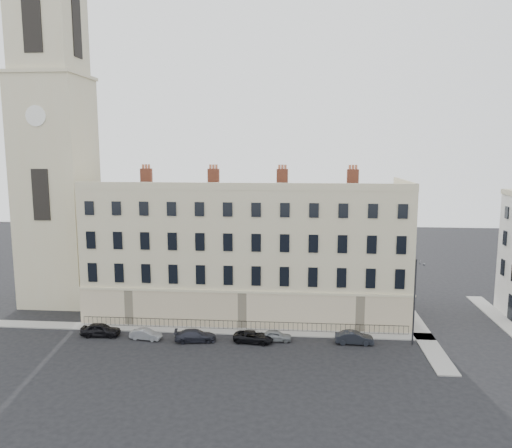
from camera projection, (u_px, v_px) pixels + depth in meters
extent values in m
plane|color=black|center=(298.00, 353.00, 47.68)|extent=(160.00, 160.00, 0.00)
cube|color=beige|center=(248.00, 250.00, 58.89)|extent=(36.00, 12.00, 15.00)
cube|color=beige|center=(242.00, 311.00, 53.72)|extent=(36.10, 0.18, 4.00)
cube|color=beige|center=(402.00, 298.00, 58.17)|extent=(0.18, 12.10, 4.00)
cube|color=beige|center=(242.00, 187.00, 51.94)|extent=(36.00, 0.35, 0.80)
cube|color=beige|center=(405.00, 184.00, 56.18)|extent=(0.35, 12.00, 0.80)
cube|color=brown|center=(146.00, 177.00, 58.64)|extent=(1.30, 0.70, 2.00)
cube|color=brown|center=(214.00, 177.00, 57.95)|extent=(1.30, 0.70, 2.00)
cube|color=brown|center=(282.00, 178.00, 57.27)|extent=(1.30, 0.70, 2.00)
cube|color=brown|center=(353.00, 178.00, 56.59)|extent=(1.30, 0.70, 2.00)
cube|color=beige|center=(57.00, 192.00, 61.93)|extent=(8.00, 8.00, 28.00)
cube|color=beige|center=(48.00, 32.00, 59.08)|extent=(7.04, 7.04, 10.00)
cube|color=black|center=(32.00, 20.00, 55.49)|extent=(2.20, 0.14, 7.00)
cylinder|color=white|center=(36.00, 116.00, 56.58)|extent=(2.40, 0.14, 2.40)
cube|color=gray|center=(204.00, 330.00, 53.44)|extent=(48.00, 2.00, 0.12)
cube|color=gray|center=(417.00, 327.00, 54.44)|extent=(2.00, 24.00, 0.12)
cube|color=gray|center=(505.00, 323.00, 55.56)|extent=(2.00, 20.00, 0.12)
cube|color=black|center=(242.00, 321.00, 53.35)|extent=(35.00, 0.04, 0.04)
cube|color=black|center=(242.00, 329.00, 53.49)|extent=(35.00, 0.04, 0.04)
imported|color=black|center=(101.00, 330.00, 51.78)|extent=(4.08, 1.74, 1.37)
imported|color=slate|center=(146.00, 334.00, 50.90)|extent=(3.37, 1.63, 1.06)
imported|color=#20222B|center=(195.00, 336.00, 50.38)|extent=(4.39, 2.32, 1.21)
imported|color=black|center=(253.00, 337.00, 50.15)|extent=(4.23, 2.33, 1.12)
imported|color=gray|center=(276.00, 336.00, 50.48)|extent=(3.22, 1.32, 1.09)
imported|color=black|center=(354.00, 338.00, 49.74)|extent=(3.82, 1.39, 1.25)
cylinder|color=#292A2E|center=(414.00, 302.00, 48.97)|extent=(0.17, 0.17, 8.70)
cylinder|color=#292A2E|center=(420.00, 262.00, 47.59)|extent=(0.51, 1.61, 0.11)
cube|color=#292A2E|center=(424.00, 264.00, 46.86)|extent=(0.33, 0.58, 0.13)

